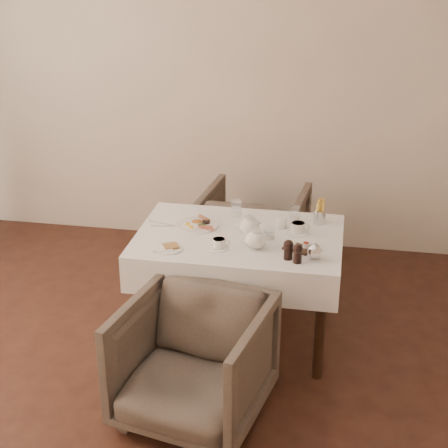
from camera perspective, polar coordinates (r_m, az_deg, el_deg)
table at (r=4.33m, az=1.24°, el=-2.32°), size 1.28×0.88×0.75m
armchair_near at (r=3.81m, az=-2.55°, el=-11.41°), size 0.89×0.91×0.70m
armchair_far at (r=5.26m, az=2.44°, el=-0.82°), size 0.83×0.85×0.71m
breakfast_plate at (r=4.41m, az=-2.23°, el=-0.04°), size 0.27×0.27×0.03m
side_plate at (r=4.11m, az=-4.70°, el=-2.00°), size 0.18×0.17×0.02m
teapot_centre at (r=4.27m, az=2.12°, el=-0.02°), size 0.21×0.18×0.14m
teapot_front at (r=4.08m, az=2.67°, el=-1.17°), size 0.19×0.16×0.14m
creamer at (r=4.38m, az=4.79°, el=0.18°), size 0.08×0.08×0.08m
teacup_near at (r=4.10m, az=-0.42°, el=-1.67°), size 0.13×0.13×0.06m
teacup_far at (r=4.32m, az=6.17°, el=-0.36°), size 0.14×0.14×0.07m
glass_left at (r=4.54m, az=1.01°, el=1.30°), size 0.09×0.09×0.10m
glass_mid at (r=4.22m, az=3.78°, el=-0.59°), size 0.09×0.09×0.10m
glass_right at (r=4.50m, az=5.91°, el=0.88°), size 0.07×0.07×0.09m
condiment_board at (r=4.11m, az=6.16°, el=-1.94°), size 0.19×0.16×0.04m
pepper_mill_left at (r=3.97m, az=5.37°, el=-2.12°), size 0.07×0.07×0.12m
pepper_mill_right at (r=3.94m, az=6.14°, el=-2.46°), size 0.07×0.07×0.12m
silver_pot at (r=3.99m, az=7.52°, el=-2.16°), size 0.11×0.09×0.11m
fries_cup at (r=4.46m, az=7.96°, el=0.91°), size 0.08×0.08×0.17m
cutlery_fork at (r=4.46m, az=-5.17°, el=0.05°), size 0.19×0.06×0.00m
cutlery_knife at (r=4.42m, az=-4.88°, el=-0.17°), size 0.19×0.04×0.00m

